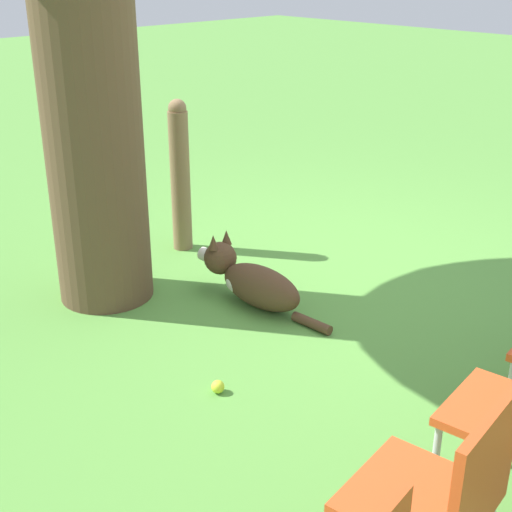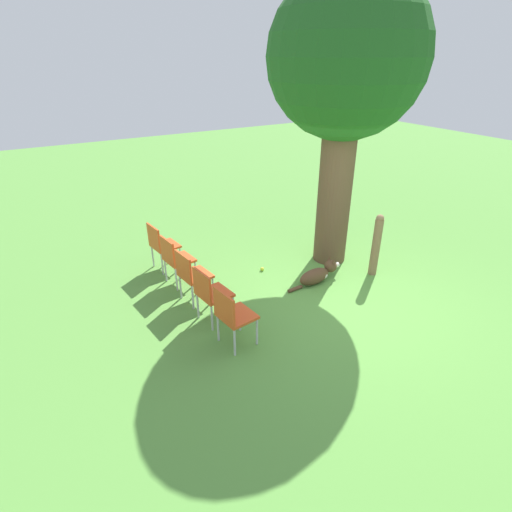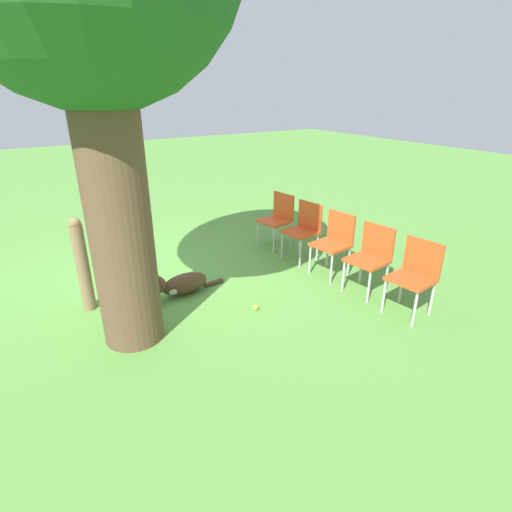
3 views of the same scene
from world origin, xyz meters
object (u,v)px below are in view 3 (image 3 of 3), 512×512
at_px(red_chair_1, 304,227).
at_px(tennis_ball, 255,307).
at_px(fence_post, 82,265).
at_px(red_chair_4, 415,272).
at_px(red_chair_0, 278,216).
at_px(red_chair_3, 371,254).
at_px(dog, 178,284).
at_px(red_chair_2, 335,239).

relative_size(red_chair_1, tennis_ball, 12.54).
distance_m(fence_post, tennis_ball, 2.01).
xyz_separation_m(fence_post, tennis_ball, (-1.62, 1.07, -0.53)).
relative_size(red_chair_4, tennis_ball, 12.54).
height_order(fence_post, red_chair_4, fence_post).
xyz_separation_m(fence_post, red_chair_0, (-3.00, -0.47, -0.06)).
distance_m(red_chair_1, red_chair_3, 1.25).
distance_m(dog, red_chair_3, 2.40).
bearing_deg(red_chair_2, red_chair_0, -95.30).
bearing_deg(red_chair_0, dog, 12.11).
relative_size(red_chair_0, tennis_ball, 12.54).
bearing_deg(tennis_ball, dog, -52.86).
bearing_deg(red_chair_4, dog, -47.97).
xyz_separation_m(fence_post, red_chair_3, (-3.09, 1.41, -0.06)).
height_order(red_chair_0, red_chair_3, same).
bearing_deg(red_chair_0, red_chair_3, 84.70).
height_order(red_chair_1, red_chair_4, same).
height_order(red_chair_0, red_chair_2, same).
height_order(red_chair_1, red_chair_2, same).
distance_m(dog, red_chair_0, 2.15).
xyz_separation_m(dog, red_chair_1, (-2.03, -0.10, 0.35)).
bearing_deg(red_chair_2, red_chair_1, -95.30).
distance_m(red_chair_1, red_chair_2, 0.63).
relative_size(red_chair_0, red_chair_2, 1.00).
bearing_deg(red_chair_1, red_chair_4, 84.70).
distance_m(red_chair_1, tennis_ball, 1.74).
relative_size(dog, red_chair_1, 1.26).
bearing_deg(red_chair_3, red_chair_4, 84.70).
distance_m(red_chair_3, red_chair_4, 0.63).
xyz_separation_m(fence_post, red_chair_1, (-3.03, 0.15, -0.06)).
height_order(dog, red_chair_1, red_chair_1).
height_order(dog, fence_post, fence_post).
distance_m(red_chair_4, tennis_ball, 1.84).
relative_size(red_chair_2, red_chair_4, 1.00).
relative_size(red_chair_0, red_chair_3, 1.00).
bearing_deg(red_chair_3, red_chair_2, -95.30).
bearing_deg(red_chair_4, tennis_ball, -40.71).
xyz_separation_m(fence_post, red_chair_4, (-3.12, 2.03, -0.06)).
relative_size(dog, red_chair_0, 1.26).
relative_size(red_chair_3, red_chair_4, 1.00).
relative_size(fence_post, red_chair_0, 1.30).
bearing_deg(red_chair_4, red_chair_1, -95.30).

